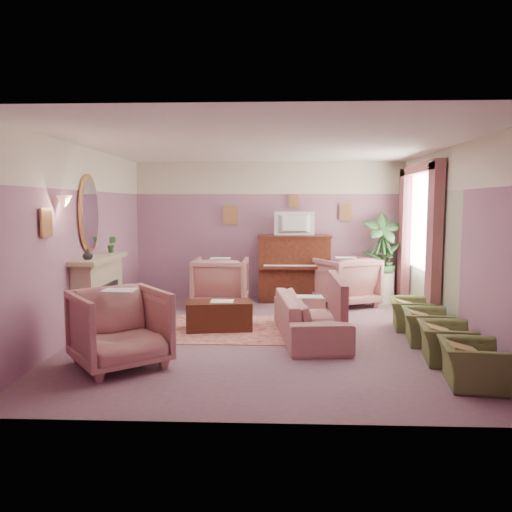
{
  "coord_description": "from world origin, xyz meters",
  "views": [
    {
      "loc": [
        0.14,
        -7.27,
        1.95
      ],
      "look_at": [
        -0.17,
        0.4,
        1.15
      ],
      "focal_mm": 35.0,
      "sensor_mm": 36.0,
      "label": 1
    }
  ],
  "objects_px": {
    "floral_armchair_left": "(221,280)",
    "olive_chair_c": "(426,321)",
    "piano": "(294,269)",
    "olive_chair_d": "(410,309)",
    "side_table": "(381,285)",
    "olive_chair_a": "(472,357)",
    "sofa": "(309,309)",
    "floral_armchair_right": "(346,279)",
    "television": "(294,222)",
    "olive_chair_b": "(446,337)",
    "coffee_table": "(219,316)",
    "floral_armchair_front": "(120,324)"
  },
  "relations": [
    {
      "from": "floral_armchair_left",
      "to": "olive_chair_c",
      "type": "xyz_separation_m",
      "value": [
        3.16,
        -2.39,
        -0.21
      ]
    },
    {
      "from": "piano",
      "to": "olive_chair_d",
      "type": "height_order",
      "value": "piano"
    },
    {
      "from": "side_table",
      "to": "olive_chair_a",
      "type": "bearing_deg",
      "value": -89.76
    },
    {
      "from": "sofa",
      "to": "floral_armchair_right",
      "type": "height_order",
      "value": "floral_armchair_right"
    },
    {
      "from": "television",
      "to": "olive_chair_b",
      "type": "height_order",
      "value": "television"
    },
    {
      "from": "sofa",
      "to": "olive_chair_a",
      "type": "bearing_deg",
      "value": -49.48
    },
    {
      "from": "floral_armchair_right",
      "to": "olive_chair_c",
      "type": "bearing_deg",
      "value": -73.44
    },
    {
      "from": "coffee_table",
      "to": "olive_chair_a",
      "type": "height_order",
      "value": "olive_chair_a"
    },
    {
      "from": "floral_armchair_left",
      "to": "olive_chair_b",
      "type": "relative_size",
      "value": 1.43
    },
    {
      "from": "television",
      "to": "olive_chair_c",
      "type": "xyz_separation_m",
      "value": [
        1.75,
        -2.97,
        -1.28
      ]
    },
    {
      "from": "floral_armchair_left",
      "to": "floral_armchair_front",
      "type": "distance_m",
      "value": 3.64
    },
    {
      "from": "sofa",
      "to": "floral_armchair_right",
      "type": "relative_size",
      "value": 2.02
    },
    {
      "from": "sofa",
      "to": "olive_chair_b",
      "type": "xyz_separation_m",
      "value": [
        1.61,
        -1.07,
        -0.11
      ]
    },
    {
      "from": "piano",
      "to": "side_table",
      "type": "height_order",
      "value": "piano"
    },
    {
      "from": "television",
      "to": "floral_armchair_left",
      "type": "distance_m",
      "value": 1.87
    },
    {
      "from": "floral_armchair_front",
      "to": "olive_chair_a",
      "type": "bearing_deg",
      "value": -6.84
    },
    {
      "from": "olive_chair_b",
      "to": "side_table",
      "type": "relative_size",
      "value": 1.04
    },
    {
      "from": "television",
      "to": "coffee_table",
      "type": "bearing_deg",
      "value": -117.86
    },
    {
      "from": "television",
      "to": "floral_armchair_front",
      "type": "relative_size",
      "value": 0.77
    },
    {
      "from": "floral_armchair_left",
      "to": "olive_chair_a",
      "type": "distance_m",
      "value": 5.12
    },
    {
      "from": "floral_armchair_front",
      "to": "olive_chair_d",
      "type": "distance_m",
      "value": 4.44
    },
    {
      "from": "piano",
      "to": "olive_chair_a",
      "type": "height_order",
      "value": "piano"
    },
    {
      "from": "sofa",
      "to": "floral_armchair_left",
      "type": "distance_m",
      "value": 2.64
    },
    {
      "from": "sofa",
      "to": "floral_armchair_right",
      "type": "distance_m",
      "value": 2.49
    },
    {
      "from": "coffee_table",
      "to": "sofa",
      "type": "height_order",
      "value": "sofa"
    },
    {
      "from": "olive_chair_b",
      "to": "olive_chair_c",
      "type": "height_order",
      "value": "same"
    },
    {
      "from": "olive_chair_c",
      "to": "olive_chair_a",
      "type": "bearing_deg",
      "value": -90.0
    },
    {
      "from": "floral_armchair_left",
      "to": "olive_chair_b",
      "type": "height_order",
      "value": "floral_armchair_left"
    },
    {
      "from": "sofa",
      "to": "olive_chair_a",
      "type": "relative_size",
      "value": 2.89
    },
    {
      "from": "television",
      "to": "sofa",
      "type": "height_order",
      "value": "television"
    },
    {
      "from": "coffee_table",
      "to": "olive_chair_c",
      "type": "relative_size",
      "value": 1.37
    },
    {
      "from": "television",
      "to": "floral_armchair_right",
      "type": "xyz_separation_m",
      "value": [
        0.97,
        -0.38,
        -1.08
      ]
    },
    {
      "from": "olive_chair_d",
      "to": "side_table",
      "type": "relative_size",
      "value": 1.04
    },
    {
      "from": "side_table",
      "to": "television",
      "type": "bearing_deg",
      "value": 179.53
    },
    {
      "from": "olive_chair_a",
      "to": "olive_chair_c",
      "type": "height_order",
      "value": "same"
    },
    {
      "from": "floral_armchair_right",
      "to": "side_table",
      "type": "bearing_deg",
      "value": 25.8
    },
    {
      "from": "floral_armchair_right",
      "to": "olive_chair_a",
      "type": "xyz_separation_m",
      "value": [
        0.77,
        -4.23,
        -0.21
      ]
    },
    {
      "from": "sofa",
      "to": "olive_chair_d",
      "type": "xyz_separation_m",
      "value": [
        1.61,
        0.57,
        -0.11
      ]
    },
    {
      "from": "piano",
      "to": "olive_chair_a",
      "type": "xyz_separation_m",
      "value": [
        1.75,
        -4.66,
        -0.33
      ]
    },
    {
      "from": "floral_armchair_front",
      "to": "side_table",
      "type": "height_order",
      "value": "floral_armchair_front"
    },
    {
      "from": "television",
      "to": "olive_chair_d",
      "type": "bearing_deg",
      "value": -50.93
    },
    {
      "from": "olive_chair_b",
      "to": "olive_chair_d",
      "type": "distance_m",
      "value": 1.64
    },
    {
      "from": "television",
      "to": "floral_armchair_left",
      "type": "xyz_separation_m",
      "value": [
        -1.41,
        -0.58,
        -1.08
      ]
    },
    {
      "from": "coffee_table",
      "to": "olive_chair_b",
      "type": "xyz_separation_m",
      "value": [
        2.99,
        -1.44,
        0.09
      ]
    },
    {
      "from": "olive_chair_c",
      "to": "side_table",
      "type": "bearing_deg",
      "value": 90.37
    },
    {
      "from": "floral_armchair_right",
      "to": "olive_chair_a",
      "type": "bearing_deg",
      "value": -79.68
    },
    {
      "from": "sofa",
      "to": "olive_chair_a",
      "type": "height_order",
      "value": "sofa"
    },
    {
      "from": "olive_chair_a",
      "to": "side_table",
      "type": "distance_m",
      "value": 4.6
    },
    {
      "from": "sofa",
      "to": "side_table",
      "type": "distance_m",
      "value": 3.14
    },
    {
      "from": "olive_chair_d",
      "to": "side_table",
      "type": "xyz_separation_m",
      "value": [
        -0.02,
        2.14,
        0.03
      ]
    }
  ]
}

